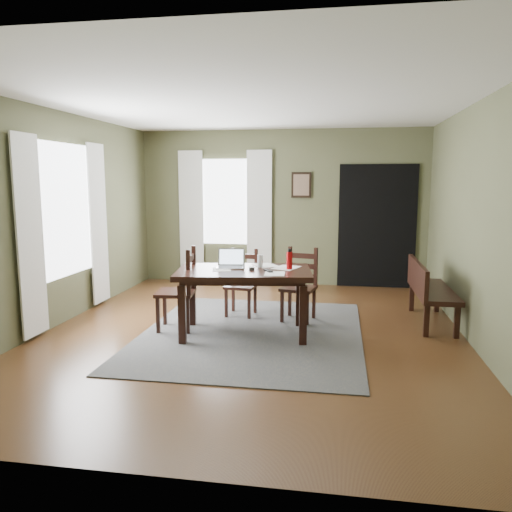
% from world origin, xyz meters
% --- Properties ---
extents(ground, '(5.00, 6.00, 0.01)m').
position_xyz_m(ground, '(0.00, 0.00, -0.01)').
color(ground, '#492C16').
extents(room_shell, '(5.02, 6.02, 2.71)m').
position_xyz_m(room_shell, '(0.00, 0.00, 1.80)').
color(room_shell, '#515436').
rests_on(room_shell, ground).
extents(rug, '(2.60, 3.20, 0.01)m').
position_xyz_m(rug, '(0.00, 0.00, 0.01)').
color(rug, '#3F3F3F').
rests_on(rug, ground).
extents(dining_table, '(1.67, 1.14, 0.78)m').
position_xyz_m(dining_table, '(-0.08, -0.07, 0.69)').
color(dining_table, black).
rests_on(dining_table, rug).
extents(chair_end, '(0.49, 0.49, 1.01)m').
position_xyz_m(chair_end, '(-0.89, 0.00, 0.50)').
color(chair_end, black).
rests_on(chair_end, rug).
extents(chair_back_left, '(0.43, 0.43, 0.89)m').
position_xyz_m(chair_back_left, '(-0.28, 0.80, 0.44)').
color(chair_back_left, black).
rests_on(chair_back_left, rug).
extents(chair_back_right, '(0.49, 0.49, 0.95)m').
position_xyz_m(chair_back_right, '(0.52, 0.68, 0.47)').
color(chair_back_right, black).
rests_on(chair_back_right, rug).
extents(bench, '(0.45, 1.41, 0.80)m').
position_xyz_m(bench, '(2.15, 0.81, 0.48)').
color(bench, black).
rests_on(bench, ground).
extents(laptop, '(0.36, 0.30, 0.22)m').
position_xyz_m(laptop, '(-0.27, 0.07, 0.85)').
color(laptop, '#B7B7BC').
rests_on(laptop, dining_table).
extents(computer_mouse, '(0.09, 0.12, 0.04)m').
position_xyz_m(computer_mouse, '(0.01, -0.06, 0.81)').
color(computer_mouse, '#3F3F42').
rests_on(computer_mouse, dining_table).
extents(tv_remote, '(0.13, 0.17, 0.02)m').
position_xyz_m(tv_remote, '(0.22, -0.15, 0.80)').
color(tv_remote, black).
rests_on(tv_remote, dining_table).
extents(drinking_glass, '(0.07, 0.07, 0.15)m').
position_xyz_m(drinking_glass, '(0.08, 0.13, 0.87)').
color(drinking_glass, silver).
rests_on(drinking_glass, dining_table).
extents(water_bottle, '(0.08, 0.08, 0.24)m').
position_xyz_m(water_bottle, '(0.44, 0.03, 0.90)').
color(water_bottle, '#B50D11').
rests_on(water_bottle, dining_table).
extents(paper_a, '(0.27, 0.32, 0.00)m').
position_xyz_m(paper_a, '(-0.35, -0.10, 0.79)').
color(paper_a, white).
rests_on(paper_a, dining_table).
extents(paper_b, '(0.24, 0.31, 0.00)m').
position_xyz_m(paper_b, '(0.31, -0.27, 0.79)').
color(paper_b, white).
rests_on(paper_b, dining_table).
extents(paper_c, '(0.39, 0.40, 0.00)m').
position_xyz_m(paper_c, '(0.12, 0.26, 0.79)').
color(paper_c, white).
rests_on(paper_c, dining_table).
extents(paper_d, '(0.36, 0.40, 0.00)m').
position_xyz_m(paper_d, '(0.40, 0.14, 0.79)').
color(paper_d, white).
rests_on(paper_d, dining_table).
extents(window_left, '(0.01, 1.30, 1.70)m').
position_xyz_m(window_left, '(-2.47, 0.20, 1.45)').
color(window_left, white).
rests_on(window_left, ground).
extents(window_back, '(1.00, 0.01, 1.50)m').
position_xyz_m(window_back, '(-1.00, 2.97, 1.45)').
color(window_back, white).
rests_on(window_back, ground).
extents(curtain_left_near, '(0.03, 0.48, 2.30)m').
position_xyz_m(curtain_left_near, '(-2.44, -0.62, 1.20)').
color(curtain_left_near, silver).
rests_on(curtain_left_near, ground).
extents(curtain_left_far, '(0.03, 0.48, 2.30)m').
position_xyz_m(curtain_left_far, '(-2.44, 1.02, 1.20)').
color(curtain_left_far, silver).
rests_on(curtain_left_far, ground).
extents(curtain_back_left, '(0.44, 0.03, 2.30)m').
position_xyz_m(curtain_back_left, '(-1.62, 2.94, 1.20)').
color(curtain_back_left, silver).
rests_on(curtain_back_left, ground).
extents(curtain_back_right, '(0.44, 0.03, 2.30)m').
position_xyz_m(curtain_back_right, '(-0.38, 2.94, 1.20)').
color(curtain_back_right, silver).
rests_on(curtain_back_right, ground).
extents(framed_picture, '(0.34, 0.03, 0.44)m').
position_xyz_m(framed_picture, '(0.35, 2.97, 1.75)').
color(framed_picture, black).
rests_on(framed_picture, ground).
extents(doorway_back, '(1.30, 0.03, 2.10)m').
position_xyz_m(doorway_back, '(1.65, 2.97, 1.05)').
color(doorway_back, black).
rests_on(doorway_back, ground).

